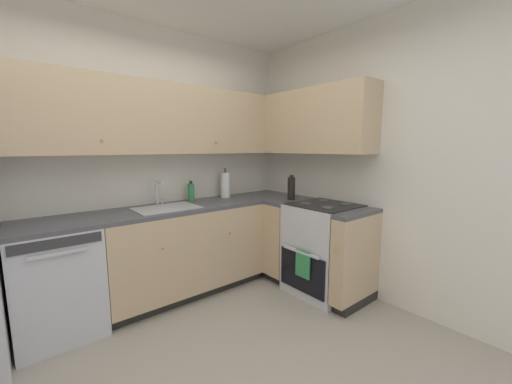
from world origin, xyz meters
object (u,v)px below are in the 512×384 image
object	(u,v)px
paper_towel_roll	(225,185)
oil_bottle	(291,188)
oven_range	(324,248)
soap_bottle	(191,192)
dishwasher	(57,281)

from	to	relation	value
paper_towel_roll	oil_bottle	world-z (taller)	paper_towel_roll
oven_range	paper_towel_roll	world-z (taller)	paper_towel_roll
oven_range	oil_bottle	size ratio (longest dim) A/B	3.89
oven_range	soap_bottle	bearing A→B (deg)	130.83
oven_range	soap_bottle	world-z (taller)	soap_bottle
dishwasher	paper_towel_roll	world-z (taller)	paper_towel_roll
soap_bottle	dishwasher	bearing A→B (deg)	-171.91
paper_towel_roll	soap_bottle	bearing A→B (deg)	177.31
soap_bottle	oil_bottle	world-z (taller)	oil_bottle
oven_range	oil_bottle	world-z (taller)	oil_bottle
paper_towel_roll	oil_bottle	distance (m)	0.76
paper_towel_roll	oil_bottle	bearing A→B (deg)	-51.20
oil_bottle	soap_bottle	bearing A→B (deg)	145.82
soap_bottle	oil_bottle	bearing A→B (deg)	-34.18
soap_bottle	oil_bottle	xyz separation A→B (m)	(0.90, -0.61, 0.03)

